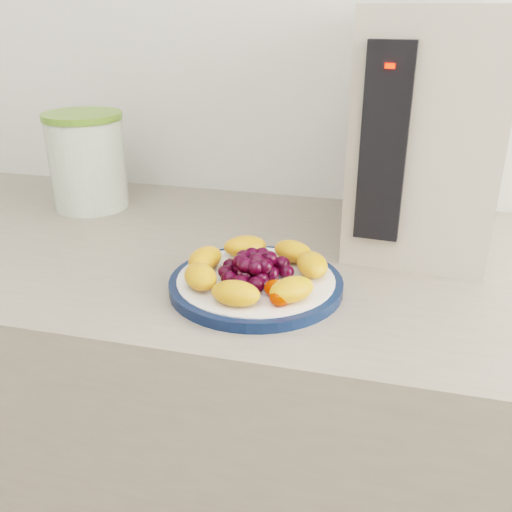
# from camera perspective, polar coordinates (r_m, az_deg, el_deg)

# --- Properties ---
(counter) EXTENTS (3.50, 0.60, 0.90)m
(counter) POSITION_cam_1_polar(r_m,az_deg,el_deg) (1.16, -0.45, -20.28)
(counter) COLOR gray
(counter) RESTS_ON floor
(cabinet_face) EXTENTS (3.48, 0.58, 0.84)m
(cabinet_face) POSITION_cam_1_polar(r_m,az_deg,el_deg) (1.18, -0.45, -21.32)
(cabinet_face) COLOR brown
(cabinet_face) RESTS_ON floor
(plate_rim) EXTENTS (0.24, 0.24, 0.01)m
(plate_rim) POSITION_cam_1_polar(r_m,az_deg,el_deg) (0.79, 0.00, -2.84)
(plate_rim) COLOR #0C1C3E
(plate_rim) RESTS_ON counter
(plate_face) EXTENTS (0.22, 0.22, 0.02)m
(plate_face) POSITION_cam_1_polar(r_m,az_deg,el_deg) (0.78, 0.00, -2.77)
(plate_face) COLOR white
(plate_face) RESTS_ON counter
(canister) EXTENTS (0.14, 0.14, 0.17)m
(canister) POSITION_cam_1_polar(r_m,az_deg,el_deg) (1.14, -16.48, 8.81)
(canister) COLOR #345D1C
(canister) RESTS_ON counter
(canister_lid) EXTENTS (0.15, 0.15, 0.01)m
(canister_lid) POSITION_cam_1_polar(r_m,az_deg,el_deg) (1.12, -17.02, 13.25)
(canister_lid) COLOR olive
(canister_lid) RESTS_ON canister
(appliance_body) EXTENTS (0.23, 0.30, 0.36)m
(appliance_body) POSITION_cam_1_polar(r_m,az_deg,el_deg) (0.95, 16.97, 11.94)
(appliance_body) COLOR #B9AC9D
(appliance_body) RESTS_ON counter
(appliance_panel) EXTENTS (0.06, 0.03, 0.27)m
(appliance_panel) POSITION_cam_1_polar(r_m,az_deg,el_deg) (0.80, 12.66, 10.78)
(appliance_panel) COLOR black
(appliance_panel) RESTS_ON appliance_body
(appliance_led) EXTENTS (0.01, 0.01, 0.01)m
(appliance_led) POSITION_cam_1_polar(r_m,az_deg,el_deg) (0.78, 13.25, 18.03)
(appliance_led) COLOR #FF0C05
(appliance_led) RESTS_ON appliance_panel
(fruit_plate) EXTENTS (0.21, 0.20, 0.04)m
(fruit_plate) POSITION_cam_1_polar(r_m,az_deg,el_deg) (0.77, 0.02, -1.27)
(fruit_plate) COLOR orange
(fruit_plate) RESTS_ON plate_face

